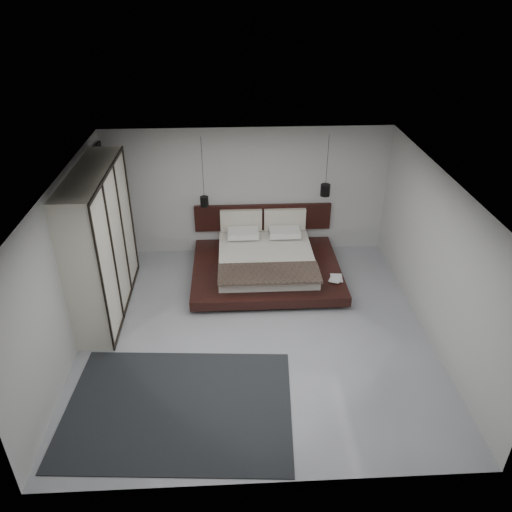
{
  "coord_description": "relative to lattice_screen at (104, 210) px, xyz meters",
  "views": [
    {
      "loc": [
        -0.35,
        -6.96,
        5.54
      ],
      "look_at": [
        0.08,
        1.2,
        0.84
      ],
      "focal_mm": 35.0,
      "sensor_mm": 36.0,
      "label": 1
    }
  ],
  "objects": [
    {
      "name": "wall_left",
      "position": [
        -0.05,
        -2.45,
        0.1
      ],
      "size": [
        0.0,
        6.0,
        6.0
      ],
      "primitive_type": "plane",
      "rotation": [
        1.57,
        0.0,
        1.57
      ],
      "color": "#AFAFAC",
      "rests_on": "floor"
    },
    {
      "name": "floor",
      "position": [
        2.95,
        -2.45,
        -1.3
      ],
      "size": [
        6.0,
        6.0,
        0.0
      ],
      "primitive_type": "plane",
      "color": "#999BA1",
      "rests_on": "ground"
    },
    {
      "name": "wall_right",
      "position": [
        5.95,
        -2.45,
        0.1
      ],
      "size": [
        0.0,
        6.0,
        6.0
      ],
      "primitive_type": "plane",
      "rotation": [
        1.57,
        0.0,
        -1.57
      ],
      "color": "#AFAFAC",
      "rests_on": "floor"
    },
    {
      "name": "book_lower",
      "position": [
        4.5,
        -1.23,
        -1.01
      ],
      "size": [
        0.25,
        0.32,
        0.03
      ],
      "primitive_type": "imported",
      "rotation": [
        0.0,
        0.0,
        -0.1
      ],
      "color": "#99724C",
      "rests_on": "bed"
    },
    {
      "name": "wall_front",
      "position": [
        2.95,
        -5.45,
        0.1
      ],
      "size": [
        6.0,
        0.0,
        6.0
      ],
      "primitive_type": "plane",
      "rotation": [
        -1.57,
        0.0,
        0.0
      ],
      "color": "#AFAFAC",
      "rests_on": "floor"
    },
    {
      "name": "wall_back",
      "position": [
        2.95,
        0.55,
        0.1
      ],
      "size": [
        6.0,
        0.0,
        6.0
      ],
      "primitive_type": "plane",
      "rotation": [
        1.57,
        0.0,
        0.0
      ],
      "color": "#AFAFAC",
      "rests_on": "floor"
    },
    {
      "name": "pendant_left",
      "position": [
        2.04,
        -0.06,
        0.17
      ],
      "size": [
        0.17,
        0.17,
        1.44
      ],
      "color": "black",
      "rests_on": "ceiling"
    },
    {
      "name": "book_upper",
      "position": [
        4.48,
        -1.27,
        -0.98
      ],
      "size": [
        0.31,
        0.35,
        0.02
      ],
      "primitive_type": "imported",
      "rotation": [
        0.0,
        0.0,
        -0.42
      ],
      "color": "#99724C",
      "rests_on": "book_lower"
    },
    {
      "name": "lattice_screen",
      "position": [
        0.0,
        0.0,
        0.0
      ],
      "size": [
        0.05,
        0.9,
        2.6
      ],
      "primitive_type": "cube",
      "color": "black",
      "rests_on": "floor"
    },
    {
      "name": "rug",
      "position": [
        1.75,
        -4.15,
        -1.29
      ],
      "size": [
        3.42,
        2.55,
        0.01
      ],
      "primitive_type": "cube",
      "rotation": [
        0.0,
        0.0,
        -0.07
      ],
      "color": "black",
      "rests_on": "floor"
    },
    {
      "name": "pendant_right",
      "position": [
        4.5,
        -0.06,
        0.36
      ],
      "size": [
        0.2,
        0.2,
        1.26
      ],
      "color": "black",
      "rests_on": "ceiling"
    },
    {
      "name": "bed",
      "position": [
        3.27,
        -0.55,
        -1.0
      ],
      "size": [
        2.99,
        2.48,
        1.11
      ],
      "color": "black",
      "rests_on": "floor"
    },
    {
      "name": "ceiling",
      "position": [
        2.95,
        -2.45,
        1.5
      ],
      "size": [
        6.0,
        6.0,
        0.0
      ],
      "primitive_type": "plane",
      "rotation": [
        3.14,
        0.0,
        0.0
      ],
      "color": "white",
      "rests_on": "wall_back"
    },
    {
      "name": "wardrobe",
      "position": [
        0.25,
        -1.49,
        0.03
      ],
      "size": [
        0.64,
        2.72,
        2.67
      ],
      "color": "beige",
      "rests_on": "floor"
    }
  ]
}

